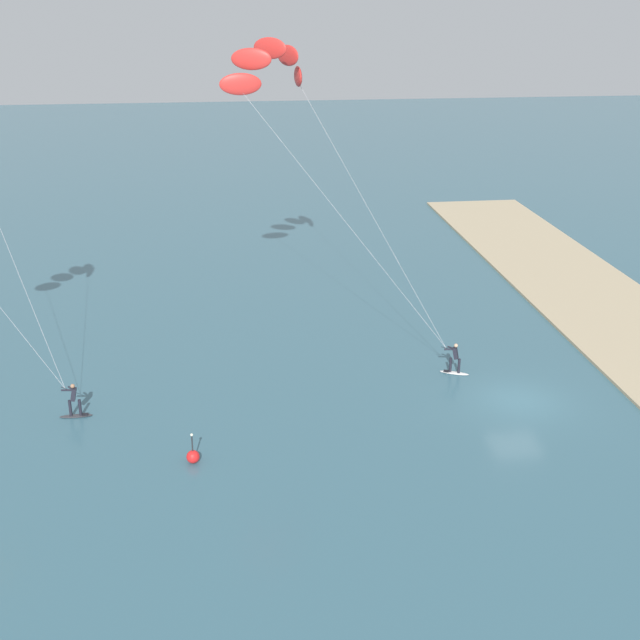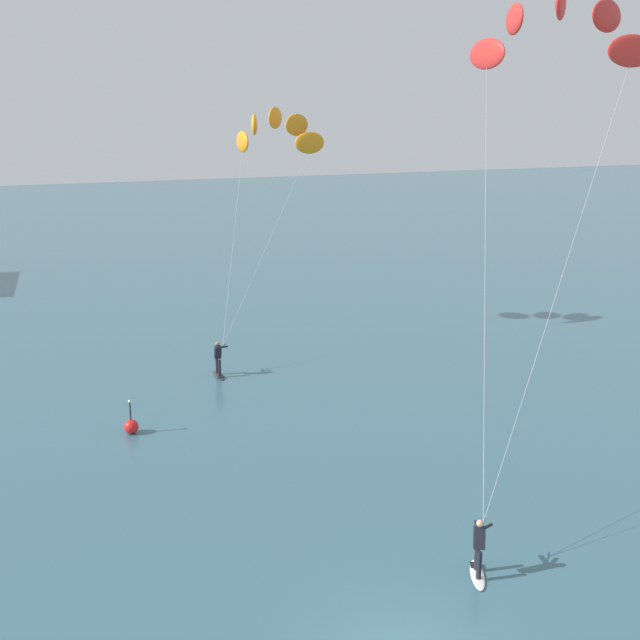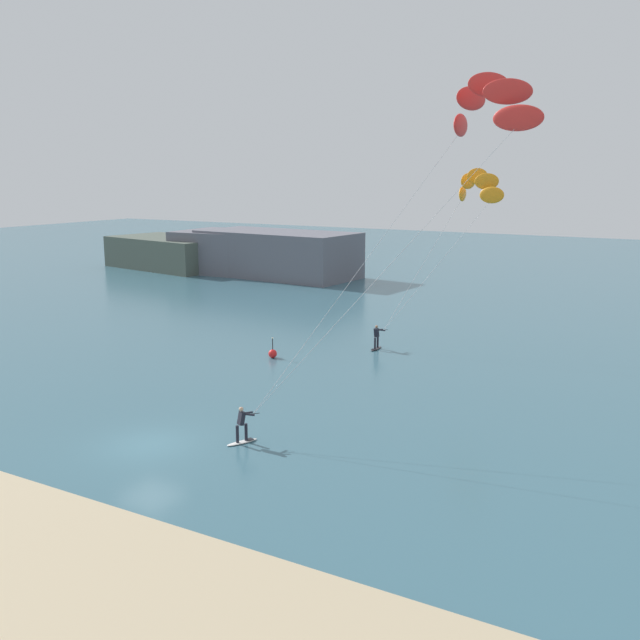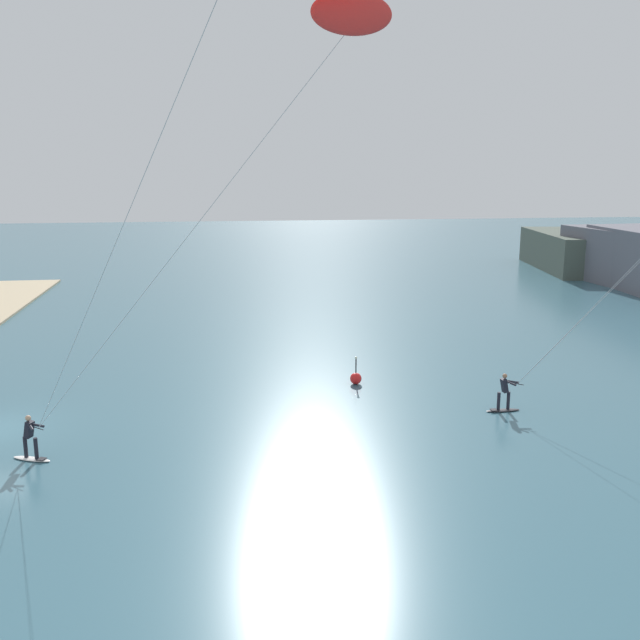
# 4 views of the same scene
# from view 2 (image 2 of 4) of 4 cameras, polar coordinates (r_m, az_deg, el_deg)

# --- Properties ---
(kitesurfer_nearshore) EXTENTS (11.20, 12.18, 16.23)m
(kitesurfer_nearshore) POSITION_cam_2_polar(r_m,az_deg,el_deg) (31.20, 16.18, 18.08)
(kitesurfer_nearshore) COLOR white
(kitesurfer_nearshore) RESTS_ON ground
(kitesurfer_mid_water) EXTENTS (7.21, 8.40, 12.12)m
(kitesurfer_mid_water) POSITION_cam_2_polar(r_m,az_deg,el_deg) (42.89, -3.29, 12.44)
(kitesurfer_mid_water) COLOR #333338
(kitesurfer_mid_water) RESTS_ON ground
(marker_buoy) EXTENTS (0.56, 0.56, 1.38)m
(marker_buoy) POSITION_cam_2_polar(r_m,az_deg,el_deg) (32.52, -13.03, -7.23)
(marker_buoy) COLOR red
(marker_buoy) RESTS_ON ground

